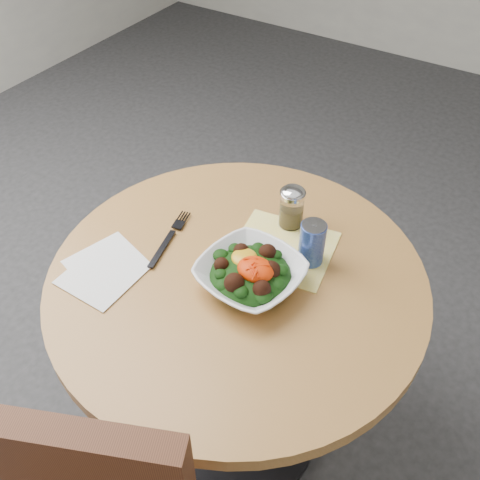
{
  "coord_description": "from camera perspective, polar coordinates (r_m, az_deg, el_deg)",
  "views": [
    {
      "loc": [
        0.46,
        -0.72,
        1.68
      ],
      "look_at": [
        -0.02,
        0.05,
        0.81
      ],
      "focal_mm": 40.0,
      "sensor_mm": 36.0,
      "label": 1
    }
  ],
  "objects": [
    {
      "name": "paper_napkins",
      "position": [
        1.31,
        -14.27,
        -3.07
      ],
      "size": [
        0.2,
        0.22,
        0.0
      ],
      "color": "white",
      "rests_on": "table"
    },
    {
      "name": "beverage_can",
      "position": [
        1.27,
        7.68,
        -0.34
      ],
      "size": [
        0.06,
        0.06,
        0.12
      ],
      "color": "#0D1D98",
      "rests_on": "table"
    },
    {
      "name": "salad_bowl",
      "position": [
        1.22,
        1.14,
        -3.61
      ],
      "size": [
        0.26,
        0.26,
        0.09
      ],
      "color": "white",
      "rests_on": "table"
    },
    {
      "name": "fork",
      "position": [
        1.36,
        -7.45,
        0.37
      ],
      "size": [
        0.07,
        0.21,
        0.0
      ],
      "color": "black",
      "rests_on": "table"
    },
    {
      "name": "cloth_napkin",
      "position": [
        1.33,
        4.6,
        -0.88
      ],
      "size": [
        0.27,
        0.25,
        0.0
      ],
      "primitive_type": "cube",
      "rotation": [
        0.0,
        0.0,
        0.16
      ],
      "color": "yellow",
      "rests_on": "table"
    },
    {
      "name": "ground",
      "position": [
        1.89,
        -0.24,
        -19.27
      ],
      "size": [
        6.0,
        6.0,
        0.0
      ],
      "primitive_type": "plane",
      "color": "#2A2A2D",
      "rests_on": "ground"
    },
    {
      "name": "table",
      "position": [
        1.42,
        -0.3,
        -9.06
      ],
      "size": [
        0.9,
        0.9,
        0.75
      ],
      "color": "black",
      "rests_on": "ground"
    },
    {
      "name": "spice_shaker",
      "position": [
        1.36,
        5.53,
        3.51
      ],
      "size": [
        0.07,
        0.07,
        0.12
      ],
      "color": "silver",
      "rests_on": "table"
    }
  ]
}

